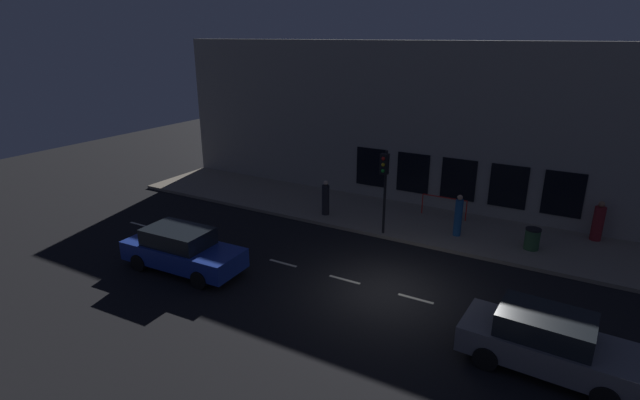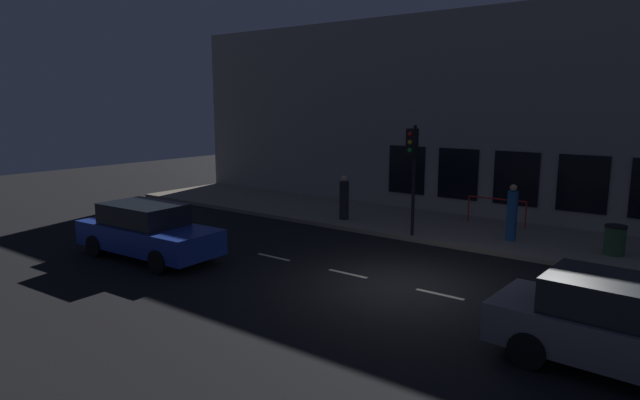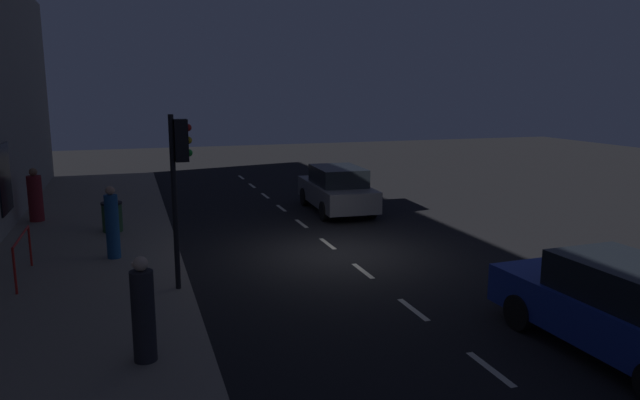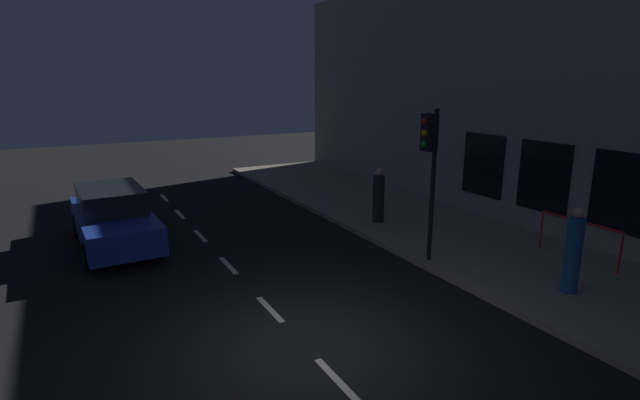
{
  "view_description": "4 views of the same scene",
  "coord_description": "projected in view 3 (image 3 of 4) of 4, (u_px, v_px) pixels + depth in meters",
  "views": [
    {
      "loc": [
        -13.58,
        -5.21,
        8.16
      ],
      "look_at": [
        2.24,
        3.88,
        1.9
      ],
      "focal_mm": 27.22,
      "sensor_mm": 36.0,
      "label": 1
    },
    {
      "loc": [
        -11.34,
        -6.05,
        4.39
      ],
      "look_at": [
        2.34,
        4.28,
        1.35
      ],
      "focal_mm": 30.43,
      "sensor_mm": 36.0,
      "label": 2
    },
    {
      "loc": [
        5.09,
        14.01,
        4.24
      ],
      "look_at": [
        1.4,
        2.64,
        1.97
      ],
      "focal_mm": 33.22,
      "sensor_mm": 36.0,
      "label": 3
    },
    {
      "loc": [
        -3.27,
        -6.61,
        4.39
      ],
      "look_at": [
        2.48,
        4.16,
        1.35
      ],
      "focal_mm": 27.51,
      "sensor_mm": 36.0,
      "label": 4
    }
  ],
  "objects": [
    {
      "name": "ground_plane",
      "position": [
        340.0,
        253.0,
        15.42
      ],
      "size": [
        60.0,
        60.0,
        0.0
      ],
      "primitive_type": "plane",
      "color": "black"
    },
    {
      "name": "sidewalk",
      "position": [
        83.0,
        273.0,
        13.52
      ],
      "size": [
        4.5,
        32.0,
        0.15
      ],
      "color": "gray",
      "rests_on": "ground"
    },
    {
      "name": "lane_centre_line",
      "position": [
        328.0,
        244.0,
        16.36
      ],
      "size": [
        0.12,
        27.2,
        0.01
      ],
      "color": "beige",
      "rests_on": "ground"
    },
    {
      "name": "traffic_light",
      "position": [
        180.0,
        163.0,
        11.83
      ],
      "size": [
        0.45,
        0.32,
        3.58
      ],
      "color": "black",
      "rests_on": "sidewalk"
    },
    {
      "name": "parked_car_0",
      "position": [
        624.0,
        310.0,
        9.35
      ],
      "size": [
        1.97,
        4.6,
        1.58
      ],
      "rotation": [
        0.0,
        0.0,
        3.18
      ],
      "color": "#1E389E",
      "rests_on": "ground"
    },
    {
      "name": "parked_car_1",
      "position": [
        337.0,
        189.0,
        20.49
      ],
      "size": [
        1.98,
        4.38,
        1.58
      ],
      "rotation": [
        0.0,
        0.0,
        3.1
      ],
      "color": "slate",
      "rests_on": "ground"
    },
    {
      "name": "pedestrian_0",
      "position": [
        35.0,
        197.0,
        18.35
      ],
      "size": [
        0.61,
        0.61,
        1.67
      ],
      "rotation": [
        0.0,
        0.0,
        0.83
      ],
      "color": "maroon",
      "rests_on": "sidewalk"
    },
    {
      "name": "pedestrian_1",
      "position": [
        112.0,
        225.0,
        14.32
      ],
      "size": [
        0.42,
        0.42,
        1.78
      ],
      "rotation": [
        0.0,
        0.0,
        5.89
      ],
      "color": "#1E5189",
      "rests_on": "sidewalk"
    },
    {
      "name": "pedestrian_2",
      "position": [
        143.0,
        313.0,
        8.89
      ],
      "size": [
        0.36,
        0.36,
        1.64
      ],
      "rotation": [
        0.0,
        0.0,
        4.69
      ],
      "color": "#232328",
      "rests_on": "sidewalk"
    },
    {
      "name": "trash_bin",
      "position": [
        112.0,
        217.0,
        17.09
      ],
      "size": [
        0.59,
        0.59,
        0.86
      ],
      "color": "#2D5633",
      "rests_on": "sidewalk"
    },
    {
      "name": "red_railing",
      "position": [
        22.0,
        247.0,
        12.75
      ],
      "size": [
        0.05,
        2.09,
        0.97
      ],
      "color": "red",
      "rests_on": "sidewalk"
    }
  ]
}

